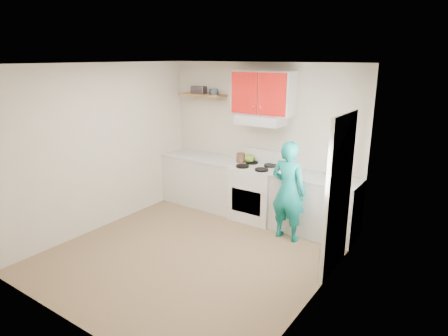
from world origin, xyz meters
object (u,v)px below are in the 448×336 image
Objects in this scene: stove at (256,193)px; kettle at (250,158)px; tin at (214,92)px; crock at (241,158)px; person at (288,191)px.

stove is 0.60m from kettle.
crock is at bearing -9.11° from tin.
crock is at bearing -176.98° from kettle.
tin reaches higher than stove.
person reaches higher than crock.
person is at bearing -22.93° from crock.
crock is 1.27m from person.
stove is at bearing -22.83° from person.
kettle is at bearing -3.46° from tin.
person is at bearing -18.18° from tin.
kettle is at bearing -24.47° from person.
tin reaches higher than person.
kettle is 1.16m from person.
stove is 5.88× the size of tin.
tin is 1.28m from crock.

